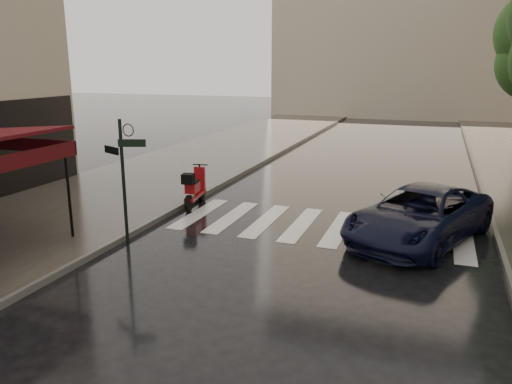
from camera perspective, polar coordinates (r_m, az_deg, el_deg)
The scene contains 8 objects.
ground at distance 9.97m, azimuth -18.42°, elevation -12.15°, with size 120.00×120.00×0.00m, color black.
sidewalk_near at distance 21.92m, azimuth -8.47°, elevation 2.96°, with size 6.00×60.00×0.12m, color #38332D.
curb_near at distance 20.66m, azimuth -0.99°, elevation 2.46°, with size 0.12×60.00×0.16m, color #595651.
curb_far at distance 19.43m, azimuth 24.35°, elevation 0.41°, with size 0.12×60.00×0.16m, color #595651.
crosswalk at distance 13.88m, azimuth 7.30°, elevation -3.92°, with size 7.85×3.20×0.01m.
signpost at distance 12.35m, azimuth -14.94°, elevation 2.20°, with size 1.17×0.29×3.10m.
scooter at distance 15.69m, azimuth -7.05°, elevation 0.37°, with size 0.64×1.85×1.22m.
parked_car at distance 13.14m, azimuth 18.20°, elevation -2.51°, with size 2.25×4.88×1.36m, color black.
Camera 1 is at (5.77, -6.89, 4.32)m, focal length 35.00 mm.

